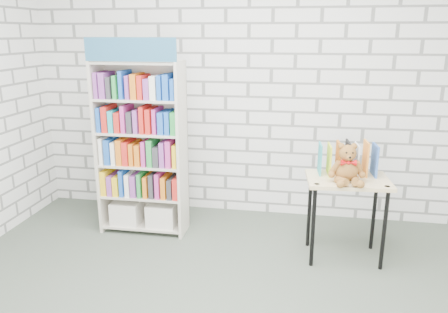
# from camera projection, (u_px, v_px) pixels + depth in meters

# --- Properties ---
(room_shell) EXTENTS (4.52, 4.02, 2.81)m
(room_shell) POSITION_uv_depth(u_px,v_px,m) (206.00, 52.00, 2.43)
(room_shell) COLOR silver
(room_shell) RESTS_ON ground
(bookshelf) EXTENTS (0.82, 0.32, 1.85)m
(bookshelf) POSITION_uv_depth(u_px,v_px,m) (142.00, 147.00, 4.13)
(bookshelf) COLOR beige
(bookshelf) RESTS_ON ground
(display_table) EXTENTS (0.70, 0.51, 0.72)m
(display_table) POSITION_uv_depth(u_px,v_px,m) (347.00, 190.00, 3.65)
(display_table) COLOR #D7C081
(display_table) RESTS_ON ground
(table_books) EXTENTS (0.48, 0.24, 0.28)m
(table_books) POSITION_uv_depth(u_px,v_px,m) (347.00, 159.00, 3.69)
(table_books) COLOR teal
(table_books) RESTS_ON display_table
(teddy_bear) EXTENTS (0.30, 0.28, 0.32)m
(teddy_bear) POSITION_uv_depth(u_px,v_px,m) (347.00, 167.00, 3.50)
(teddy_bear) COLOR brown
(teddy_bear) RESTS_ON display_table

